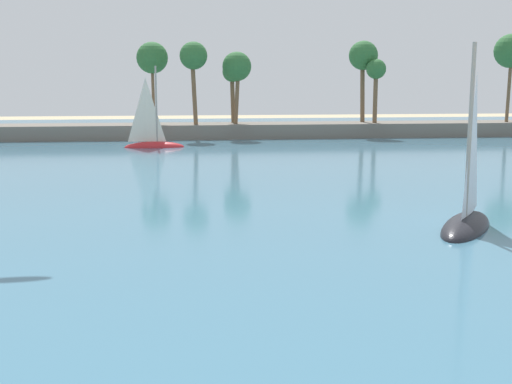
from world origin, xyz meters
The scene contains 4 objects.
sea centered at (0.00, 63.87, 0.03)m, with size 220.00×107.91×0.06m, color teal.
palm_headland centered at (-1.35, 77.73, 3.78)m, with size 104.40×6.92×13.05m.
sailboat_near_shore centered at (12.41, 27.17, 0.91)m, with size 5.27×6.43×9.38m.
sailboat_mid_bay centered at (-4.15, 67.00, 0.88)m, with size 6.29×1.97×9.09m.
Camera 1 is at (-1.14, -1.95, 7.11)m, focal length 45.52 mm.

